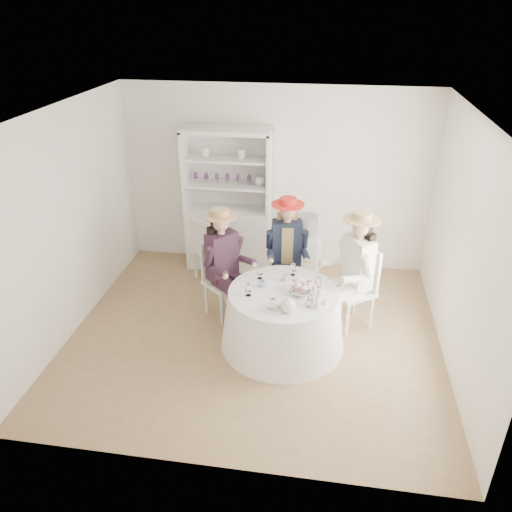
# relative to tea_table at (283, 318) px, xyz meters

# --- Properties ---
(ground) EXTENTS (4.50, 4.50, 0.00)m
(ground) POSITION_rel_tea_table_xyz_m (-0.35, 0.13, -0.36)
(ground) COLOR olive
(ground) RESTS_ON ground
(ceiling) EXTENTS (4.50, 4.50, 0.00)m
(ceiling) POSITION_rel_tea_table_xyz_m (-0.35, 0.13, 2.34)
(ceiling) COLOR white
(ceiling) RESTS_ON wall_back
(wall_back) EXTENTS (4.50, 0.00, 4.50)m
(wall_back) POSITION_rel_tea_table_xyz_m (-0.35, 2.13, 0.99)
(wall_back) COLOR white
(wall_back) RESTS_ON ground
(wall_front) EXTENTS (4.50, 0.00, 4.50)m
(wall_front) POSITION_rel_tea_table_xyz_m (-0.35, -1.87, 0.99)
(wall_front) COLOR white
(wall_front) RESTS_ON ground
(wall_left) EXTENTS (0.00, 4.50, 4.50)m
(wall_left) POSITION_rel_tea_table_xyz_m (-2.60, 0.13, 0.99)
(wall_left) COLOR white
(wall_left) RESTS_ON ground
(wall_right) EXTENTS (0.00, 4.50, 4.50)m
(wall_right) POSITION_rel_tea_table_xyz_m (1.90, 0.13, 0.99)
(wall_right) COLOR white
(wall_right) RESTS_ON ground
(tea_table) EXTENTS (1.47, 1.47, 0.73)m
(tea_table) POSITION_rel_tea_table_xyz_m (0.00, 0.00, 0.00)
(tea_table) COLOR white
(tea_table) RESTS_ON ground
(hutch) EXTENTS (1.39, 0.80, 2.13)m
(hutch) POSITION_rel_tea_table_xyz_m (-1.02, 1.89, 0.40)
(hutch) COLOR silver
(hutch) RESTS_ON ground
(side_table) EXTENTS (0.46, 0.46, 0.62)m
(side_table) POSITION_rel_tea_table_xyz_m (0.16, 1.82, -0.05)
(side_table) COLOR silver
(side_table) RESTS_ON ground
(hatbox) EXTENTS (0.31, 0.31, 0.30)m
(hatbox) POSITION_rel_tea_table_xyz_m (0.16, 1.82, 0.41)
(hatbox) COLOR black
(hatbox) RESTS_ON side_table
(guest_left) EXTENTS (0.63, 0.62, 1.48)m
(guest_left) POSITION_rel_tea_table_xyz_m (-0.81, 0.51, 0.47)
(guest_left) COLOR silver
(guest_left) RESTS_ON ground
(guest_mid) EXTENTS (0.56, 0.59, 1.50)m
(guest_mid) POSITION_rel_tea_table_xyz_m (-0.06, 0.96, 0.48)
(guest_mid) COLOR silver
(guest_mid) RESTS_ON ground
(guest_right) EXTENTS (0.67, 0.63, 1.55)m
(guest_right) POSITION_rel_tea_table_xyz_m (0.81, 0.52, 0.51)
(guest_right) COLOR silver
(guest_right) RESTS_ON ground
(spare_chair) EXTENTS (0.56, 0.56, 0.98)m
(spare_chair) POSITION_rel_tea_table_xyz_m (-1.25, 1.38, 0.16)
(spare_chair) COLOR silver
(spare_chair) RESTS_ON ground
(teacup_a) EXTENTS (0.11, 0.11, 0.07)m
(teacup_a) POSITION_rel_tea_table_xyz_m (-0.26, 0.07, 0.40)
(teacup_a) COLOR white
(teacup_a) RESTS_ON tea_table
(teacup_b) EXTENTS (0.08, 0.08, 0.07)m
(teacup_b) POSITION_rel_tea_table_xyz_m (-0.01, 0.26, 0.40)
(teacup_b) COLOR white
(teacup_b) RESTS_ON tea_table
(teacup_c) EXTENTS (0.10, 0.10, 0.06)m
(teacup_c) POSITION_rel_tea_table_xyz_m (0.28, 0.15, 0.40)
(teacup_c) COLOR white
(teacup_c) RESTS_ON tea_table
(flower_bowl) EXTENTS (0.23, 0.23, 0.06)m
(flower_bowl) POSITION_rel_tea_table_xyz_m (0.20, -0.03, 0.40)
(flower_bowl) COLOR white
(flower_bowl) RESTS_ON tea_table
(flower_arrangement) EXTENTS (0.19, 0.19, 0.07)m
(flower_arrangement) POSITION_rel_tea_table_xyz_m (0.20, -0.00, 0.46)
(flower_arrangement) COLOR #D76B91
(flower_arrangement) RESTS_ON tea_table
(table_teapot) EXTENTS (0.23, 0.17, 0.18)m
(table_teapot) POSITION_rel_tea_table_xyz_m (0.09, -0.39, 0.44)
(table_teapot) COLOR white
(table_teapot) RESTS_ON tea_table
(sandwich_plate) EXTENTS (0.25, 0.25, 0.05)m
(sandwich_plate) POSITION_rel_tea_table_xyz_m (-0.07, -0.36, 0.38)
(sandwich_plate) COLOR white
(sandwich_plate) RESTS_ON tea_table
(cupcake_stand) EXTENTS (0.23, 0.23, 0.22)m
(cupcake_stand) POSITION_rel_tea_table_xyz_m (0.40, -0.20, 0.45)
(cupcake_stand) COLOR white
(cupcake_stand) RESTS_ON tea_table
(stemware_set) EXTENTS (0.85, 0.89, 0.15)m
(stemware_set) POSITION_rel_tea_table_xyz_m (0.00, 0.00, 0.44)
(stemware_set) COLOR white
(stemware_set) RESTS_ON tea_table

